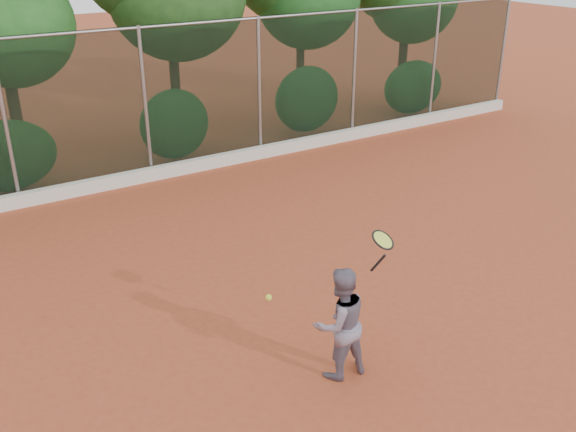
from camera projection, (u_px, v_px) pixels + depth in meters
ground at (323, 312)px, 9.89m from camera, size 80.00×80.00×0.00m
concrete_curb at (154, 173)px, 15.07m from camera, size 24.00×0.20×0.30m
tennis_player at (340, 323)px, 8.22m from camera, size 0.80×0.65×1.56m
chainlink_fence at (145, 100)px, 14.50m from camera, size 24.09×0.09×3.50m
tennis_racket at (382, 243)px, 7.91m from camera, size 0.40×0.38×0.59m
tennis_ball_in_flight at (269, 297)px, 7.03m from camera, size 0.07×0.07×0.07m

